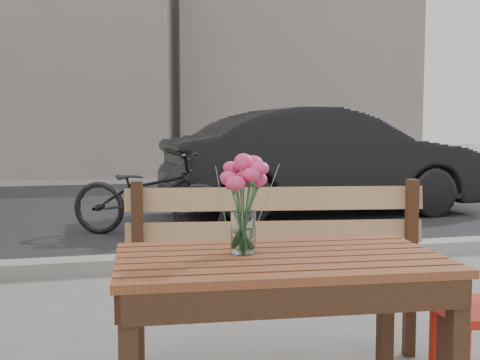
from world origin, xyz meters
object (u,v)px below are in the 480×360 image
object	(u,v)px
main_table	(279,287)
bicycle	(149,194)
parked_car	(325,162)
main_vase	(243,191)

from	to	relation	value
main_table	bicycle	world-z (taller)	bicycle
parked_car	bicycle	xyz separation A→B (m)	(-2.51, -1.10, -0.26)
main_table	bicycle	size ratio (longest dim) A/B	0.70
main_vase	parked_car	bearing A→B (deg)	65.03
parked_car	bicycle	distance (m)	2.75
main_table	parked_car	xyz separation A→B (m)	(2.48, 5.65, 0.12)
main_vase	parked_car	xyz separation A→B (m)	(2.60, 5.58, -0.22)
main_table	main_vase	bearing A→B (deg)	153.66
parked_car	main_vase	bearing A→B (deg)	152.90
main_table	parked_car	bearing A→B (deg)	70.99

